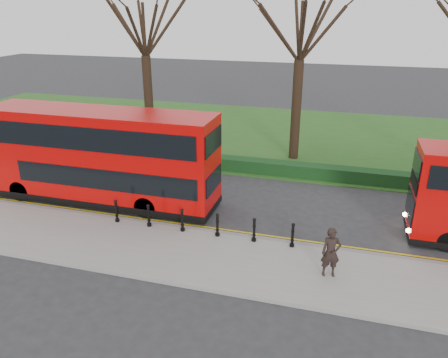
% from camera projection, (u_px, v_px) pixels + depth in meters
% --- Properties ---
extents(ground, '(120.00, 120.00, 0.00)m').
position_uv_depth(ground, '(219.00, 223.00, 19.84)').
color(ground, '#28282B').
rests_on(ground, ground).
extents(pavement, '(60.00, 4.00, 0.15)m').
position_uv_depth(pavement, '(197.00, 256.00, 17.13)').
color(pavement, gray).
rests_on(pavement, ground).
extents(kerb, '(60.00, 0.25, 0.16)m').
position_uv_depth(kerb, '(213.00, 232.00, 18.92)').
color(kerb, slate).
rests_on(kerb, ground).
extents(grass_verge, '(60.00, 18.00, 0.06)m').
position_uv_depth(grass_verge, '(276.00, 135.00, 33.20)').
color(grass_verge, '#244F1A').
rests_on(grass_verge, ground).
extents(hedge, '(60.00, 0.90, 0.80)m').
position_uv_depth(hedge, '(252.00, 166.00, 25.75)').
color(hedge, black).
rests_on(hedge, ground).
extents(yellow_line_outer, '(60.00, 0.10, 0.01)m').
position_uv_depth(yellow_line_outer, '(215.00, 230.00, 19.21)').
color(yellow_line_outer, yellow).
rests_on(yellow_line_outer, ground).
extents(yellow_line_inner, '(60.00, 0.10, 0.01)m').
position_uv_depth(yellow_line_inner, '(216.00, 228.00, 19.39)').
color(yellow_line_inner, yellow).
rests_on(yellow_line_inner, ground).
extents(tree_left, '(7.15, 7.15, 11.18)m').
position_uv_depth(tree_left, '(144.00, 24.00, 27.80)').
color(tree_left, black).
rests_on(tree_left, ground).
extents(tree_mid, '(7.21, 7.21, 11.27)m').
position_uv_depth(tree_mid, '(301.00, 24.00, 25.19)').
color(tree_mid, black).
rests_on(tree_mid, ground).
extents(bollard_row, '(9.61, 0.15, 1.00)m').
position_uv_depth(bollard_row, '(217.00, 225.00, 18.31)').
color(bollard_row, black).
rests_on(bollard_row, pavement).
extents(bus_lead, '(11.61, 2.66, 4.62)m').
position_uv_depth(bus_lead, '(100.00, 157.00, 21.31)').
color(bus_lead, '#B50605').
rests_on(bus_lead, ground).
extents(pedestrian, '(0.77, 0.60, 1.87)m').
position_uv_depth(pedestrian, '(331.00, 253.00, 15.46)').
color(pedestrian, black).
rests_on(pedestrian, pavement).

